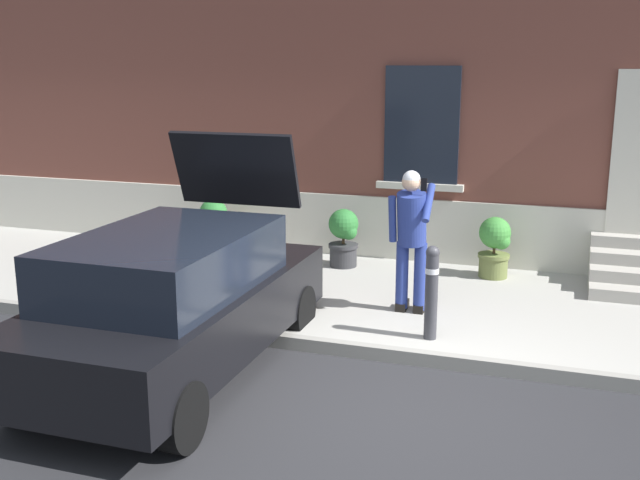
% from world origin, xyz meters
% --- Properties ---
extents(ground_plane, '(80.00, 80.00, 0.00)m').
position_xyz_m(ground_plane, '(0.00, 0.00, 0.00)').
color(ground_plane, '#232326').
extents(sidewalk, '(24.00, 3.60, 0.15)m').
position_xyz_m(sidewalk, '(0.00, 2.80, 0.07)').
color(sidewalk, '#99968E').
rests_on(sidewalk, ground).
extents(curb_edge, '(24.00, 0.12, 0.15)m').
position_xyz_m(curb_edge, '(0.00, 0.94, 0.07)').
color(curb_edge, gray).
rests_on(curb_edge, ground).
extents(building_facade, '(24.00, 1.52, 7.50)m').
position_xyz_m(building_facade, '(0.01, 5.29, 3.73)').
color(building_facade, brown).
rests_on(building_facade, ground).
extents(hatchback_car_black, '(1.79, 4.07, 2.34)m').
position_xyz_m(hatchback_car_black, '(-2.23, -0.07, 0.80)').
color(hatchback_car_black, black).
rests_on(hatchback_car_black, ground).
extents(bollard_near_person, '(0.15, 0.15, 1.04)m').
position_xyz_m(bollard_near_person, '(0.08, 1.35, 0.71)').
color(bollard_near_person, '#333338').
rests_on(bollard_near_person, sidewalk).
extents(person_on_phone, '(0.51, 0.51, 1.74)m').
position_xyz_m(person_on_phone, '(-0.31, 2.13, 1.15)').
color(person_on_phone, navy).
rests_on(person_on_phone, sidewalk).
extents(planter_terracotta, '(0.44, 0.44, 0.86)m').
position_xyz_m(planter_terracotta, '(-3.84, 4.02, 0.61)').
color(planter_terracotta, '#B25B38').
rests_on(planter_terracotta, sidewalk).
extents(planter_charcoal, '(0.44, 0.44, 0.86)m').
position_xyz_m(planter_charcoal, '(-1.68, 3.91, 0.61)').
color(planter_charcoal, '#2D2D30').
rests_on(planter_charcoal, sidewalk).
extents(planter_olive, '(0.44, 0.44, 0.86)m').
position_xyz_m(planter_olive, '(0.49, 4.03, 0.61)').
color(planter_olive, '#606B38').
rests_on(planter_olive, sidewalk).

